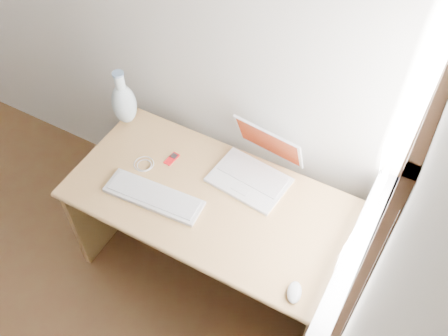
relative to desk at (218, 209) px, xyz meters
The scene contains 9 objects.
window 1.07m from the desk, ahead, with size 0.11×0.99×1.10m.
desk is the anchor object (origin of this frame).
laptop 0.32m from the desk, 49.69° to the left, with size 0.39×0.34×0.25m.
external_keyboard 0.38m from the desk, 137.21° to the right, with size 0.49×0.18×0.02m.
mouse 0.69m from the desk, 31.58° to the right, with size 0.06×0.10×0.04m, color white.
ipod 0.35m from the desk, behind, with size 0.05×0.09×0.01m.
cable_coil 0.44m from the desk, behind, with size 0.10×0.10×0.01m, color white.
remote 0.53m from the desk, 153.83° to the right, with size 0.03×0.08×0.01m, color white.
vase 0.74m from the desk, 166.72° to the left, with size 0.13×0.13×0.33m.
Camera 1 is at (1.71, 0.11, 2.63)m, focal length 40.00 mm.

